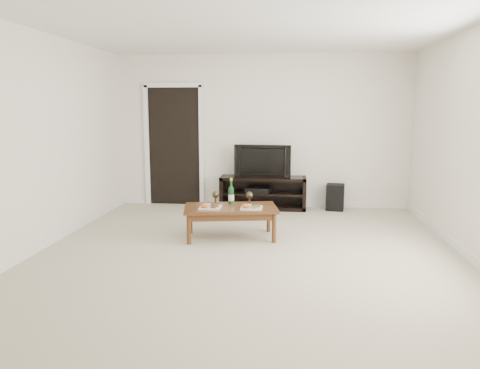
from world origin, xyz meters
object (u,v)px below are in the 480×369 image
Objects in this scene: subwoofer at (335,197)px; coffee_table at (231,222)px; media_console at (263,193)px; television at (263,161)px.

subwoofer is 0.36× the size of coffee_table.
media_console reaches higher than subwoofer.
television reaches higher than subwoofer.
subwoofer reaches higher than coffee_table.
coffee_table is (-1.53, -1.90, -0.01)m from subwoofer.
media_console is 0.55m from television.
television is 2.00m from coffee_table.
coffee_table is at bearing -99.66° from media_console.
media_console reaches higher than coffee_table.
television is 1.36m from subwoofer.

